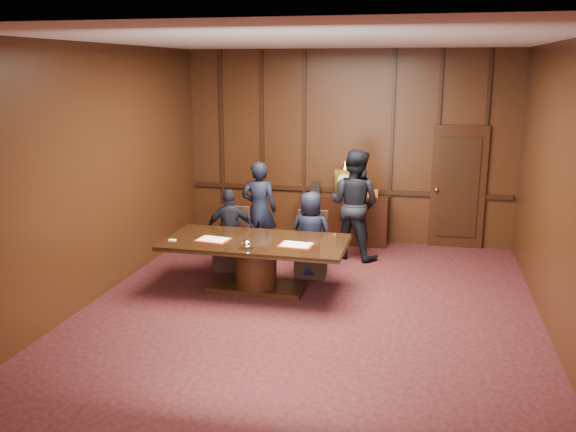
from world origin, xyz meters
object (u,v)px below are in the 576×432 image
object	(u,v)px
sideboard	(344,217)
signatory_right	(311,234)
signatory_left	(230,230)
witness_right	(354,204)
witness_left	(259,209)
conference_table	(256,257)

from	to	relation	value
sideboard	signatory_right	size ratio (longest dim) A/B	1.19
sideboard	signatory_left	distance (m)	2.50
signatory_left	witness_right	bearing A→B (deg)	-167.78
witness_left	witness_right	xyz separation A→B (m)	(1.58, 0.30, 0.10)
signatory_right	witness_left	size ratio (longest dim) A/B	0.81
witness_right	witness_left	bearing A→B (deg)	30.64
conference_table	signatory_right	size ratio (longest dim) A/B	1.95
conference_table	signatory_left	size ratio (longest dim) A/B	1.98
sideboard	conference_table	xyz separation A→B (m)	(-0.90, -2.76, 0.02)
signatory_left	signatory_right	world-z (taller)	signatory_right
sideboard	signatory_right	bearing A→B (deg)	-97.31
conference_table	witness_left	world-z (taller)	witness_left
signatory_right	witness_right	world-z (taller)	witness_right
sideboard	conference_table	bearing A→B (deg)	-108.11
sideboard	witness_right	world-z (taller)	witness_right
conference_table	witness_left	bearing A→B (deg)	103.86
sideboard	witness_left	size ratio (longest dim) A/B	0.97
conference_table	sideboard	bearing A→B (deg)	71.89
signatory_left	sideboard	bearing A→B (deg)	-147.43
sideboard	signatory_right	world-z (taller)	sideboard
signatory_left	signatory_right	distance (m)	1.30
witness_left	witness_right	distance (m)	1.61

